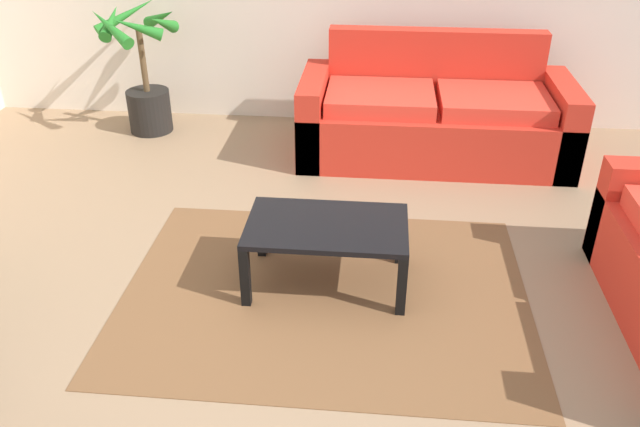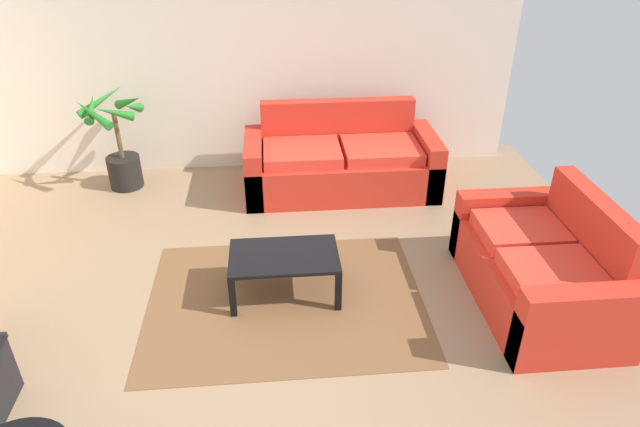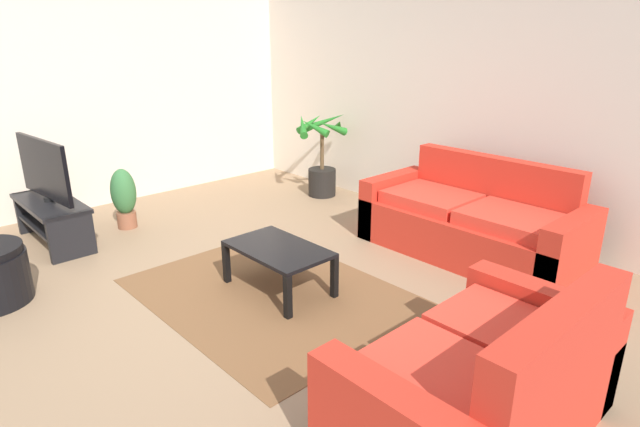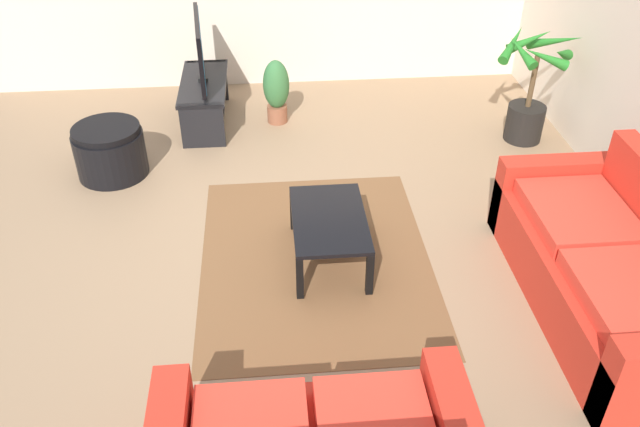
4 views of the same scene
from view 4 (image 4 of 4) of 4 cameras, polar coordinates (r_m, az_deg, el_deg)
name	(u,v)px [view 4 (image 4 of 4)]	position (r m, az deg, el deg)	size (l,w,h in m)	color
ground_plane	(265,239)	(5.14, -4.82, -2.26)	(6.60, 6.60, 0.00)	#937556
couch_main	(611,272)	(4.76, 23.96, -4.66)	(2.05, 0.90, 0.90)	red
tv_stand	(205,95)	(6.79, -9.98, 10.07)	(1.10, 0.45, 0.44)	black
tv	(200,49)	(6.61, -10.38, 13.84)	(1.04, 0.14, 0.62)	black
coffee_table	(329,223)	(4.74, 0.80, -0.85)	(0.86, 0.53, 0.38)	black
area_rug	(316,259)	(4.93, -0.39, -3.95)	(2.20, 1.70, 0.01)	brown
potted_palm	(529,95)	(6.60, 17.73, 9.75)	(0.75, 0.81, 1.07)	black
potted_plant_small	(276,90)	(6.69, -3.82, 10.69)	(0.26, 0.26, 0.66)	brown
ottoman	(110,151)	(6.11, -17.78, 5.19)	(0.62, 0.62, 0.46)	black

